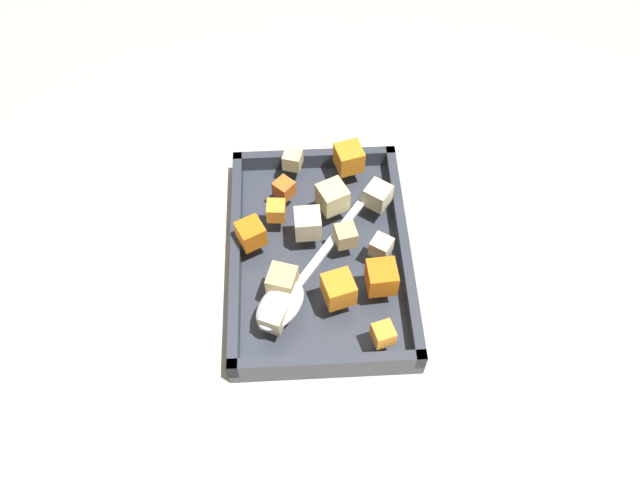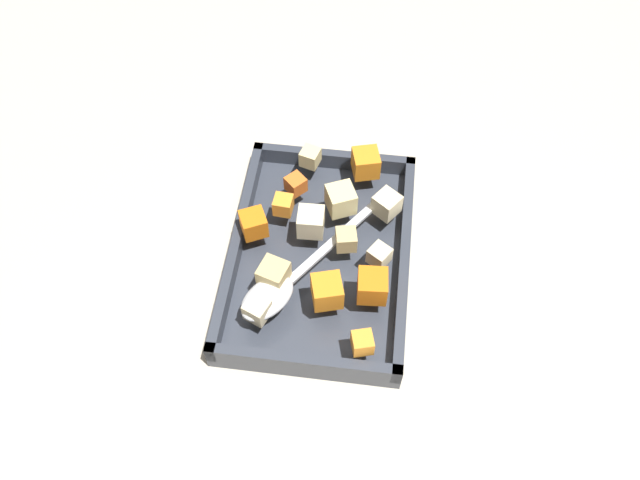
{
  "view_description": "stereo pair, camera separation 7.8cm",
  "coord_description": "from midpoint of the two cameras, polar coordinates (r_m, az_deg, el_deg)",
  "views": [
    {
      "loc": [
        0.45,
        -0.01,
        0.69
      ],
      "look_at": [
        0.01,
        0.01,
        0.05
      ],
      "focal_mm": 36.18,
      "sensor_mm": 36.0,
      "label": 1
    },
    {
      "loc": [
        0.44,
        0.06,
        0.69
      ],
      "look_at": [
        0.01,
        0.01,
        0.05
      ],
      "focal_mm": 36.18,
      "sensor_mm": 36.0,
      "label": 2
    }
  ],
  "objects": [
    {
      "name": "potato_chunk_corner_se",
      "position": [
        0.86,
        1.74,
        7.17
      ],
      "size": [
        0.03,
        0.03,
        0.02
      ],
      "primitive_type": "cube",
      "rotation": [
        0.0,
        0.0,
        4.43
      ],
      "color": "#E0CC89",
      "rests_on": "baking_dish"
    },
    {
      "name": "carrot_chunk_mid_right",
      "position": [
        0.71,
        6.92,
        -9.25
      ],
      "size": [
        0.03,
        0.03,
        0.02
      ],
      "primitive_type": "cube",
      "rotation": [
        0.0,
        0.0,
        1.85
      ],
      "color": "orange",
      "rests_on": "baking_dish"
    },
    {
      "name": "potato_chunk_far_right",
      "position": [
        0.77,
        8.15,
        -1.58
      ],
      "size": [
        0.03,
        0.03,
        0.02
      ],
      "primitive_type": "cube",
      "rotation": [
        0.0,
        0.0,
        2.56
      ],
      "color": "beige",
      "rests_on": "baking_dish"
    },
    {
      "name": "carrot_chunk_near_left",
      "position": [
        0.74,
        7.66,
        -4.28
      ],
      "size": [
        0.04,
        0.04,
        0.03
      ],
      "primitive_type": "cube",
      "rotation": [
        0.0,
        0.0,
        3.21
      ],
      "color": "orange",
      "rests_on": "baking_dish"
    },
    {
      "name": "carrot_chunk_corner_sw",
      "position": [
        0.78,
        -3.14,
        1.05
      ],
      "size": [
        0.04,
        0.04,
        0.03
      ],
      "primitive_type": "cube",
      "rotation": [
        0.0,
        0.0,
        2.02
      ],
      "color": "orange",
      "rests_on": "baking_dish"
    },
    {
      "name": "potato_chunk_front_center",
      "position": [
        0.78,
        5.18,
        -0.16
      ],
      "size": [
        0.03,
        0.03,
        0.02
      ],
      "primitive_type": "cube",
      "rotation": [
        0.0,
        0.0,
        4.91
      ],
      "color": "tan",
      "rests_on": "baking_dish"
    },
    {
      "name": "serving_spoon",
      "position": [
        0.74,
        -0.93,
        -4.7
      ],
      "size": [
        0.21,
        0.16,
        0.02
      ],
      "rotation": [
        0.0,
        0.0,
        2.52
      ],
      "color": "silver",
      "rests_on": "baking_dish"
    },
    {
      "name": "baking_dish",
      "position": [
        0.81,
        2.74,
        -1.72
      ],
      "size": [
        0.31,
        0.22,
        0.04
      ],
      "color": "#333842",
      "rests_on": "ground_plane"
    },
    {
      "name": "carrot_chunk_near_spoon",
      "position": [
        0.81,
        -0.53,
        2.93
      ],
      "size": [
        0.02,
        0.02,
        0.02
      ],
      "primitive_type": "cube",
      "rotation": [
        0.0,
        0.0,
        4.64
      ],
      "color": "orange",
      "rests_on": "baking_dish"
    },
    {
      "name": "potato_chunk_corner_ne",
      "position": [
        0.74,
        -1.15,
        -3.32
      ],
      "size": [
        0.04,
        0.04,
        0.03
      ],
      "primitive_type": "cube",
      "rotation": [
        0.0,
        0.0,
        5.98
      ],
      "color": "tan",
      "rests_on": "baking_dish"
    },
    {
      "name": "carrot_chunk_corner_nw",
      "position": [
        0.83,
        0.52,
        4.77
      ],
      "size": [
        0.03,
        0.03,
        0.02
      ],
      "primitive_type": "cube",
      "rotation": [
        0.0,
        0.0,
        2.38
      ],
      "color": "orange",
      "rests_on": "baking_dish"
    },
    {
      "name": "ground_plane",
      "position": [
        0.83,
        2.18,
        -1.51
      ],
      "size": [
        4.0,
        4.0,
        0.0
      ],
      "primitive_type": "plane",
      "color": "#BCB29E"
    },
    {
      "name": "potato_chunk_far_left",
      "position": [
        0.81,
        4.62,
        3.41
      ],
      "size": [
        0.04,
        0.04,
        0.03
      ],
      "primitive_type": "cube",
      "rotation": [
        0.0,
        0.0,
        5.14
      ],
      "color": "#E0CC89",
      "rests_on": "baking_dish"
    },
    {
      "name": "carrot_chunk_center",
      "position": [
        0.73,
        3.66,
        -4.78
      ],
      "size": [
        0.04,
        0.04,
        0.03
      ],
      "primitive_type": "cube",
      "rotation": [
        0.0,
        0.0,
        4.99
      ],
      "color": "orange",
      "rests_on": "baking_dish"
    },
    {
      "name": "potato_chunk_near_right",
      "position": [
        0.78,
        2.01,
        1.41
      ],
      "size": [
        0.03,
        0.03,
        0.03
      ],
      "primitive_type": "cube",
      "rotation": [
        0.0,
        0.0,
        3.18
      ],
      "color": "beige",
      "rests_on": "baking_dish"
    },
    {
      "name": "potato_chunk_heap_side",
      "position": [
        0.81,
        8.66,
        2.95
      ],
      "size": [
        0.04,
        0.04,
        0.03
      ],
      "primitive_type": "cube",
      "rotation": [
        0.0,
        0.0,
        0.94
      ],
      "color": "beige",
      "rests_on": "baking_dish"
    },
    {
      "name": "carrot_chunk_under_handle",
      "position": [
        0.85,
        6.7,
        6.61
      ],
      "size": [
        0.04,
        0.04,
        0.03
      ],
      "primitive_type": "cube",
      "rotation": [
        0.0,
        0.0,
        0.27
      ],
      "color": "orange",
      "rests_on": "baking_dish"
    },
    {
      "name": "potato_chunk_rim_edge",
      "position": [
        0.73,
        -2.52,
        -6.42
      ],
      "size": [
        0.03,
        0.03,
        0.03
      ],
      "primitive_type": "cube",
      "rotation": [
        0.0,
        0.0,
        1.17
      ],
      "color": "beige",
      "rests_on": "baking_dish"
    }
  ]
}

